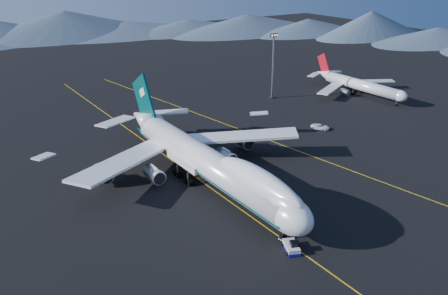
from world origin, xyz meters
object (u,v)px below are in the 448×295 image
pushback_tug (291,247)px  second_jet (358,85)px  boeing_747 (207,162)px  floodlight_mast (273,66)px  service_van (320,127)px

pushback_tug → second_jet: (86.68, 66.24, 3.13)m
boeing_747 → pushback_tug: bearing=-92.0°
floodlight_mast → pushback_tug: bearing=-125.9°
boeing_747 → service_van: (47.42, 14.79, -5.06)m
boeing_747 → second_jet: 92.95m
pushback_tug → service_van: size_ratio=0.90×
service_van → pushback_tug: bearing=-174.2°
pushback_tug → second_jet: second_jet is taller
boeing_747 → service_van: bearing=17.3°
pushback_tug → second_jet: bearing=60.7°
second_jet → service_van: 43.85m
second_jet → floodlight_mast: floodlight_mast is taller
boeing_747 → floodlight_mast: 75.36m
service_van → floodlight_mast: (9.10, 34.73, 10.73)m
pushback_tug → service_van: bearing=66.2°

